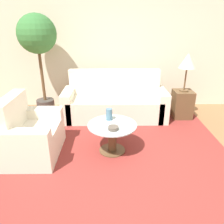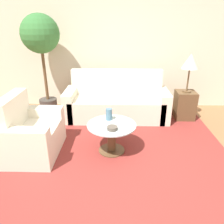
% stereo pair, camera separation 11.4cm
% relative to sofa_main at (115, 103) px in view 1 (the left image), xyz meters
% --- Properties ---
extents(ground_plane, '(14.00, 14.00, 0.00)m').
position_rel_sofa_main_xyz_m(ground_plane, '(-0.01, -2.14, -0.30)').
color(ground_plane, '#8E603D').
extents(wall_back, '(10.00, 0.06, 2.60)m').
position_rel_sofa_main_xyz_m(wall_back, '(-0.01, 0.73, 1.00)').
color(wall_back, beige).
rests_on(wall_back, ground_plane).
extents(rug, '(3.59, 3.49, 0.01)m').
position_rel_sofa_main_xyz_m(rug, '(-0.07, -1.33, -0.30)').
color(rug, maroon).
rests_on(rug, ground_plane).
extents(sofa_main, '(2.06, 0.77, 0.95)m').
position_rel_sofa_main_xyz_m(sofa_main, '(0.00, 0.00, 0.00)').
color(sofa_main, beige).
rests_on(sofa_main, ground_plane).
extents(armchair, '(0.71, 0.97, 0.91)m').
position_rel_sofa_main_xyz_m(armchair, '(-1.28, -1.39, -0.00)').
color(armchair, beige).
rests_on(armchair, ground_plane).
extents(coffee_table, '(0.73, 0.73, 0.46)m').
position_rel_sofa_main_xyz_m(coffee_table, '(-0.07, -1.33, -0.01)').
color(coffee_table, brown).
rests_on(coffee_table, ground_plane).
extents(side_table, '(0.38, 0.38, 0.57)m').
position_rel_sofa_main_xyz_m(side_table, '(1.39, -0.05, -0.02)').
color(side_table, brown).
rests_on(side_table, ground_plane).
extents(table_lamp, '(0.32, 0.32, 0.74)m').
position_rel_sofa_main_xyz_m(table_lamp, '(1.39, -0.05, 0.84)').
color(table_lamp, brown).
rests_on(table_lamp, side_table).
extents(potted_plant, '(0.74, 0.74, 2.01)m').
position_rel_sofa_main_xyz_m(potted_plant, '(-1.48, 0.18, 1.19)').
color(potted_plant, '#3D3833').
rests_on(potted_plant, ground_plane).
extents(vase, '(0.10, 0.10, 0.18)m').
position_rel_sofa_main_xyz_m(vase, '(-0.11, -1.15, 0.24)').
color(vase, slate).
rests_on(vase, coffee_table).
extents(bowl, '(0.15, 0.15, 0.05)m').
position_rel_sofa_main_xyz_m(bowl, '(-0.05, -1.49, 0.18)').
color(bowl, brown).
rests_on(bowl, coffee_table).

